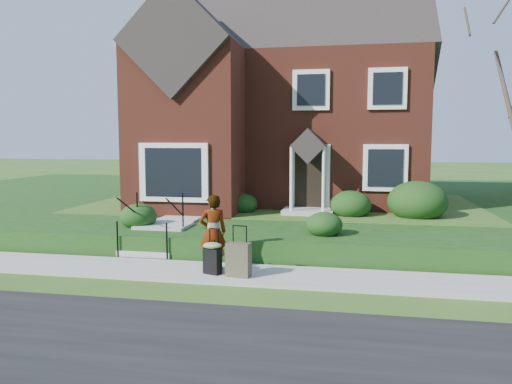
% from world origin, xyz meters
% --- Properties ---
extents(ground, '(120.00, 120.00, 0.00)m').
position_xyz_m(ground, '(0.00, 0.00, 0.00)').
color(ground, '#2D5119').
rests_on(ground, ground).
extents(street, '(60.00, 6.00, 0.01)m').
position_xyz_m(street, '(0.00, -5.00, 0.01)').
color(street, black).
rests_on(street, ground).
extents(sidewalk, '(60.00, 1.60, 0.08)m').
position_xyz_m(sidewalk, '(0.00, 0.00, 0.04)').
color(sidewalk, '#9E9B93').
rests_on(sidewalk, ground).
extents(terrace, '(44.00, 20.00, 0.60)m').
position_xyz_m(terrace, '(4.00, 10.90, 0.30)').
color(terrace, '#15390F').
rests_on(terrace, ground).
extents(walkway, '(1.20, 6.00, 0.06)m').
position_xyz_m(walkway, '(-2.50, 5.00, 0.63)').
color(walkway, '#9E9B93').
rests_on(walkway, terrace).
extents(main_house, '(10.40, 10.20, 9.40)m').
position_xyz_m(main_house, '(-0.21, 9.61, 5.26)').
color(main_house, maroon).
rests_on(main_house, terrace).
extents(front_steps, '(1.40, 2.02, 1.50)m').
position_xyz_m(front_steps, '(-2.50, 1.84, 0.47)').
color(front_steps, '#9E9B93').
rests_on(front_steps, ground).
extents(foundation_shrubs, '(10.09, 4.72, 1.27)m').
position_xyz_m(foundation_shrubs, '(1.44, 4.95, 1.12)').
color(foundation_shrubs, black).
rests_on(foundation_shrubs, terrace).
extents(woman, '(0.73, 0.63, 1.70)m').
position_xyz_m(woman, '(-0.48, 0.16, 0.93)').
color(woman, '#999999').
rests_on(woman, sidewalk).
extents(suitcase_black, '(0.51, 0.47, 1.01)m').
position_xyz_m(suitcase_black, '(-0.39, -0.23, 0.47)').
color(suitcase_black, black).
rests_on(suitcase_black, sidewalk).
extents(suitcase_olive, '(0.54, 0.34, 1.10)m').
position_xyz_m(suitcase_olive, '(0.22, -0.32, 0.45)').
color(suitcase_olive, '#4A4531').
rests_on(suitcase_olive, sidewalk).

